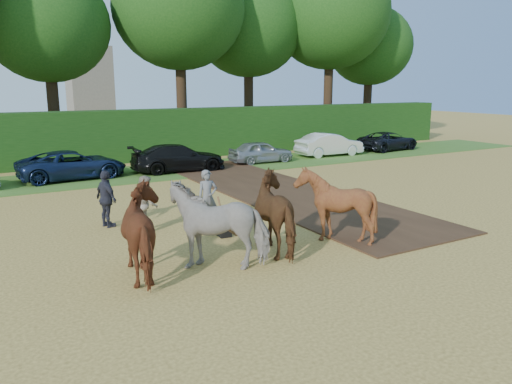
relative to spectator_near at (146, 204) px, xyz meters
name	(u,v)px	position (x,y,z in m)	size (l,w,h in m)	color
ground	(361,240)	(5.18, -3.93, -0.88)	(120.00, 120.00, 0.00)	gold
earth_strip	(277,190)	(6.68, 3.07, -0.86)	(4.50, 17.00, 0.05)	#472D1C
grass_verge	(183,170)	(5.18, 10.07, -0.87)	(50.00, 5.00, 0.03)	#38601E
hedgerow	(154,134)	(5.18, 14.57, 0.62)	(46.00, 1.60, 3.00)	#14380F
spectator_near	(146,204)	(0.00, 0.00, 0.00)	(0.86, 0.67, 1.76)	#B9A891
spectator_far	(106,199)	(-0.93, 1.15, 0.03)	(1.07, 0.45, 1.83)	#262733
plough_team	(250,217)	(1.70, -3.50, 0.18)	(7.17, 5.00, 2.14)	brown
parked_cars	(188,157)	(5.48, 10.10, -0.20)	(35.61, 3.23, 1.45)	#B6B7BD
treeline	(105,8)	(3.49, 17.75, 8.09)	(48.70, 10.60, 14.21)	#382616
church	(84,6)	(9.18, 51.07, 12.85)	(5.20, 5.20, 27.00)	slate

